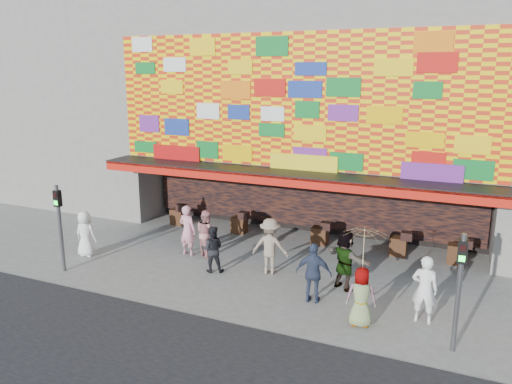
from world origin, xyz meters
TOP-DOWN VIEW (x-y plane):
  - ground at (0.00, 0.00)m, footprint 90.00×90.00m
  - shop_building at (0.00, 8.18)m, footprint 15.20×9.40m
  - neighbor_left at (-13.00, 8.00)m, footprint 11.00×8.00m
  - signal_left at (-6.20, -1.50)m, footprint 0.22×0.20m
  - signal_right at (6.20, -1.50)m, footprint 0.22×0.20m
  - ped_a at (-6.49, -0.08)m, footprint 0.85×0.58m
  - ped_b at (-3.13, 1.53)m, footprint 0.74×0.54m
  - ped_c at (-1.53, 0.49)m, footprint 0.96×0.87m
  - ped_d at (0.30, 1.15)m, footprint 1.32×0.88m
  - ped_e at (2.28, -0.33)m, footprint 1.10×0.54m
  - ped_f at (2.88, 0.96)m, footprint 1.80×1.39m
  - ped_g at (3.86, -1.17)m, footprint 0.89×0.67m
  - ped_h at (5.36, -0.29)m, footprint 0.70×0.47m
  - ped_i at (-2.45, 1.74)m, footprint 1.06×1.01m
  - parasol at (3.86, -1.17)m, footprint 1.42×1.43m

SIDE VIEW (x-z plane):
  - ground at x=0.00m, z-range 0.00..0.00m
  - ped_c at x=-1.53m, z-range 0.00..1.61m
  - ped_g at x=3.86m, z-range 0.00..1.64m
  - ped_a at x=-6.49m, z-range 0.00..1.69m
  - ped_i at x=-2.45m, z-range 0.00..1.73m
  - ped_e at x=2.28m, z-range 0.00..1.81m
  - ped_h at x=5.36m, z-range 0.00..1.89m
  - ped_b at x=-3.13m, z-range 0.00..1.89m
  - ped_f at x=2.88m, z-range 0.00..1.90m
  - ped_d at x=0.30m, z-range 0.00..1.91m
  - signal_left at x=-6.20m, z-range 0.36..3.36m
  - signal_right at x=6.20m, z-range 0.36..3.36m
  - parasol at x=3.86m, z-range 1.22..3.21m
  - shop_building at x=0.00m, z-range 0.23..10.23m
  - neighbor_left at x=-13.00m, z-range 0.00..12.00m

